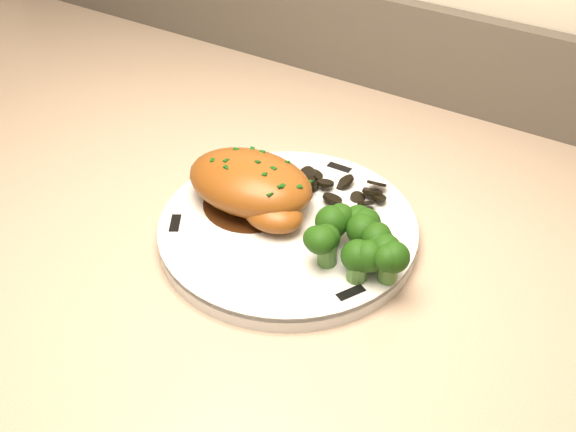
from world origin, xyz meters
The scene contains 8 objects.
plate centered at (-0.06, 1.67, 0.92)m, with size 0.25×0.25×0.02m, color silver.
rim_accent_0 centered at (-0.07, 1.78, 0.93)m, with size 0.03×0.01×0.00m, color black.
rim_accent_1 centered at (-0.16, 1.61, 0.93)m, with size 0.03×0.01×0.00m, color black.
rim_accent_2 centered at (0.03, 1.62, 0.93)m, with size 0.03×0.01×0.00m, color black.
gravy_pool centered at (-0.11, 1.68, 0.93)m, with size 0.09×0.09×0.00m, color black.
chicken_breast centered at (-0.11, 1.68, 0.95)m, with size 0.14×0.09×0.05m.
mushroom_pile centered at (-0.04, 1.74, 0.93)m, with size 0.08×0.06×0.02m.
broccoli_florets centered at (0.02, 1.66, 0.95)m, with size 0.10×0.07×0.04m.
Camera 1 is at (0.21, 1.22, 1.36)m, focal length 45.00 mm.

